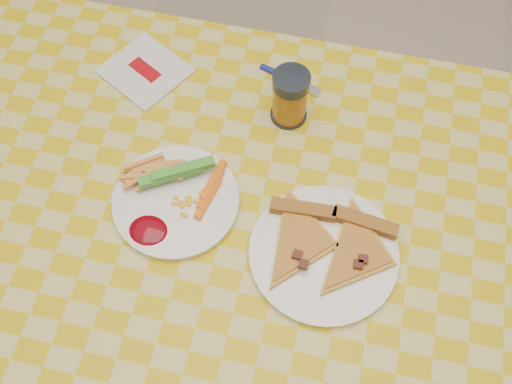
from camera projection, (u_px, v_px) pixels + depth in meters
ground at (254, 341)px, 1.61m from camera, size 8.00×8.00×0.00m
table at (253, 249)px, 1.01m from camera, size 1.28×0.88×0.76m
plate_left at (176, 202)px, 0.97m from camera, size 0.27×0.27×0.01m
plate_right at (323, 254)px, 0.92m from camera, size 0.24×0.24×0.01m
fries_veggies at (173, 188)px, 0.96m from camera, size 0.19×0.18×0.04m
pizza_slices at (328, 242)px, 0.92m from camera, size 0.24×0.22×0.02m
drink_glass at (290, 97)px, 1.01m from camera, size 0.07×0.07×0.11m
napkin at (145, 71)px, 1.10m from camera, size 0.19×0.19×0.01m
fork at (290, 80)px, 1.09m from camera, size 0.13×0.05×0.01m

